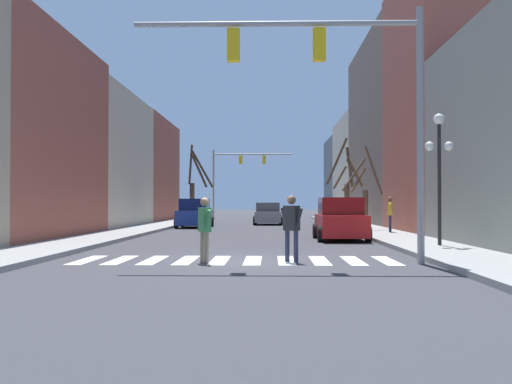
# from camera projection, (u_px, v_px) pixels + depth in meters

# --- Properties ---
(ground_plane) EXTENTS (240.00, 240.00, 0.00)m
(ground_plane) POSITION_uv_depth(u_px,v_px,m) (236.00, 261.00, 15.92)
(ground_plane) COLOR #38383D
(sidewalk_left) EXTENTS (2.48, 90.00, 0.15)m
(sidewalk_left) POSITION_uv_depth(u_px,v_px,m) (4.00, 258.00, 16.08)
(sidewalk_left) COLOR gray
(sidewalk_left) RESTS_ON ground_plane
(sidewalk_right) EXTENTS (2.48, 90.00, 0.15)m
(sidewalk_right) POSITION_uv_depth(u_px,v_px,m) (472.00, 259.00, 15.77)
(sidewalk_right) COLOR gray
(sidewalk_right) RESTS_ON ground_plane
(building_row_left) EXTENTS (6.00, 44.96, 13.83)m
(building_row_left) POSITION_uv_depth(u_px,v_px,m) (47.00, 135.00, 30.55)
(building_row_left) COLOR tan
(building_row_left) RESTS_ON ground_plane
(building_row_right) EXTENTS (6.00, 64.09, 13.31)m
(building_row_right) POSITION_uv_depth(u_px,v_px,m) (407.00, 148.00, 42.05)
(building_row_right) COLOR gray
(building_row_right) RESTS_ON ground_plane
(crosswalk_stripes) EXTENTS (8.55, 2.60, 0.01)m
(crosswalk_stripes) POSITION_uv_depth(u_px,v_px,m) (236.00, 260.00, 16.14)
(crosswalk_stripes) COLOR white
(crosswalk_stripes) RESTS_ON ground_plane
(traffic_signal_near) EXTENTS (7.45, 0.28, 6.57)m
(traffic_signal_near) POSITION_uv_depth(u_px,v_px,m) (336.00, 76.00, 15.34)
(traffic_signal_near) COLOR gray
(traffic_signal_near) RESTS_ON ground_plane
(traffic_signal_far) EXTENTS (7.82, 0.28, 6.77)m
(traffic_signal_far) POSITION_uv_depth(u_px,v_px,m) (236.00, 168.00, 59.24)
(traffic_signal_far) COLOR gray
(traffic_signal_far) RESTS_ON ground_plane
(street_lamp_right_corner) EXTENTS (0.95, 0.36, 4.37)m
(street_lamp_right_corner) POSITION_uv_depth(u_px,v_px,m) (439.00, 152.00, 19.86)
(street_lamp_right_corner) COLOR black
(street_lamp_right_corner) RESTS_ON sidewalk_right
(car_parked_right_mid) EXTENTS (2.10, 4.24, 1.77)m
(car_parked_right_mid) POSITION_uv_depth(u_px,v_px,m) (340.00, 220.00, 24.90)
(car_parked_right_mid) COLOR red
(car_parked_right_mid) RESTS_ON ground_plane
(car_parked_left_mid) EXTENTS (2.11, 4.13, 1.81)m
(car_parked_left_mid) POSITION_uv_depth(u_px,v_px,m) (195.00, 214.00, 37.35)
(car_parked_left_mid) COLOR navy
(car_parked_left_mid) RESTS_ON ground_plane
(car_parked_right_far) EXTENTS (2.05, 4.30, 1.56)m
(car_parked_right_far) POSITION_uv_depth(u_px,v_px,m) (268.00, 214.00, 42.62)
(car_parked_right_far) COLOR gray
(car_parked_right_far) RESTS_ON ground_plane
(pedestrian_on_left_sidewalk) EXTENTS (0.61, 0.58, 1.75)m
(pedestrian_on_left_sidewalk) POSITION_uv_depth(u_px,v_px,m) (292.00, 223.00, 15.68)
(pedestrian_on_left_sidewalk) COLOR #282D47
(pedestrian_on_left_sidewalk) RESTS_ON ground_plane
(pedestrian_waiting_at_curb) EXTENTS (0.42, 0.68, 1.69)m
(pedestrian_waiting_at_curb) POSITION_uv_depth(u_px,v_px,m) (205.00, 224.00, 15.46)
(pedestrian_waiting_at_curb) COLOR #7A705B
(pedestrian_waiting_at_curb) RESTS_ON ground_plane
(pedestrian_on_right_sidewalk) EXTENTS (0.31, 0.73, 1.70)m
(pedestrian_on_right_sidewalk) POSITION_uv_depth(u_px,v_px,m) (390.00, 211.00, 28.71)
(pedestrian_on_right_sidewalk) COLOR #282D47
(pedestrian_on_right_sidewalk) RESTS_ON sidewalk_right
(street_tree_right_far) EXTENTS (2.26, 2.54, 5.58)m
(street_tree_right_far) POSITION_uv_depth(u_px,v_px,m) (347.00, 186.00, 38.21)
(street_tree_right_far) COLOR brown
(street_tree_right_far) RESTS_ON sidewalk_right
(street_tree_left_near) EXTENTS (2.38, 1.90, 6.49)m
(street_tree_left_near) POSITION_uv_depth(u_px,v_px,m) (194.00, 187.00, 51.89)
(street_tree_left_near) COLOR #473828
(street_tree_left_near) RESTS_ON sidewalk_left
(street_tree_right_near) EXTENTS (2.32, 1.64, 4.43)m
(street_tree_right_near) POSITION_uv_depth(u_px,v_px,m) (364.00, 196.00, 31.79)
(street_tree_right_near) COLOR brown
(street_tree_right_near) RESTS_ON sidewalk_right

